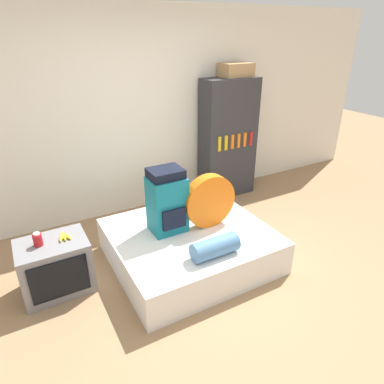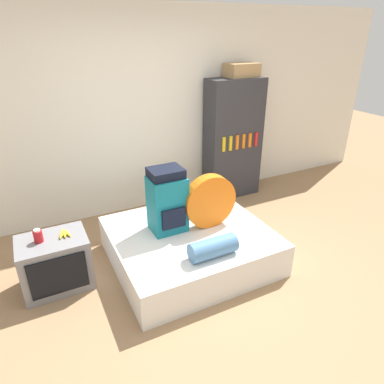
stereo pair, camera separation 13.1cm
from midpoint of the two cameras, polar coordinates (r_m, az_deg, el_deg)
ground_plane at (r=3.45m, az=3.83°, el=-16.33°), size 16.00×16.00×0.00m
wall_back at (r=4.56m, az=-10.27°, el=12.51°), size 8.00×0.05×2.60m
bed at (r=3.74m, az=-1.38°, el=-8.89°), size 1.60×1.45×0.37m
backpack at (r=3.52m, az=-5.24°, el=-1.59°), size 0.36×0.33×0.69m
tent_bag at (r=3.61m, az=1.80°, el=-1.48°), size 0.58×0.12×0.58m
sleeping_roll at (r=3.23m, az=2.68°, el=-9.17°), size 0.46×0.19×0.19m
television at (r=3.59m, az=-22.78°, el=-11.36°), size 0.63×0.48×0.53m
canister at (r=3.42m, az=-25.35°, el=-7.19°), size 0.08×0.08×0.13m
banana_bunch at (r=3.47m, az=-21.59°, el=-6.89°), size 0.12×0.17×0.03m
bookshelf at (r=5.03m, az=5.26°, el=8.76°), size 0.81×0.37×1.71m
cardboard_box at (r=4.93m, az=6.53°, el=19.57°), size 0.43×0.29×0.18m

